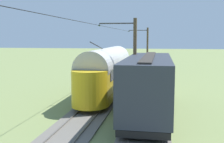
{
  "coord_description": "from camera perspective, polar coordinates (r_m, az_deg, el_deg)",
  "views": [
    {
      "loc": [
        -2.81,
        25.26,
        5.23
      ],
      "look_at": [
        1.45,
        0.81,
        2.24
      ],
      "focal_mm": 44.95,
      "sensor_mm": 36.0,
      "label": 1
    }
  ],
  "objects": [
    {
      "name": "track_streetcar_siding",
      "position": [
        26.11,
        8.0,
        -4.63
      ],
      "size": [
        2.8,
        80.0,
        0.18
      ],
      "color": "#666059",
      "rests_on": "ground"
    },
    {
      "name": "switch_stand",
      "position": [
        34.23,
        11.1,
        -0.85
      ],
      "size": [
        0.5,
        0.3,
        1.24
      ],
      "color": "black",
      "rests_on": "ground"
    },
    {
      "name": "boxcar_adjacent",
      "position": [
        19.09,
        7.41,
        -2.42
      ],
      "size": [
        2.96,
        11.37,
        3.85
      ],
      "color": "#2D333D",
      "rests_on": "ground"
    },
    {
      "name": "catenary_pole_foreground",
      "position": [
        42.82,
        7.09,
        4.57
      ],
      "size": [
        3.06,
        0.28,
        6.75
      ],
      "color": "#4C3D28",
      "rests_on": "ground"
    },
    {
      "name": "ground_plane",
      "position": [
        25.95,
        3.47,
        -4.76
      ],
      "size": [
        220.0,
        220.0,
        0.0
      ],
      "primitive_type": "plane",
      "color": "olive"
    },
    {
      "name": "track_adjacent_siding",
      "position": [
        26.54,
        -0.83,
        -4.37
      ],
      "size": [
        2.8,
        80.0,
        0.18
      ],
      "color": "#666059",
      "rests_on": "ground"
    },
    {
      "name": "catenary_pole_mid_near",
      "position": [
        22.09,
        4.42,
        2.49
      ],
      "size": [
        3.06,
        0.28,
        6.75
      ],
      "color": "#4C3D28",
      "rests_on": "ground"
    },
    {
      "name": "overhead_wire_run",
      "position": [
        23.24,
        -2.04,
        9.28
      ],
      "size": [
        2.86,
        45.63,
        0.18
      ],
      "color": "black",
      "rests_on": "ground"
    },
    {
      "name": "vintage_streetcar",
      "position": [
        25.81,
        -1.0,
        0.25
      ],
      "size": [
        2.65,
        15.52,
        4.79
      ],
      "color": "gold",
      "rests_on": "ground"
    }
  ]
}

